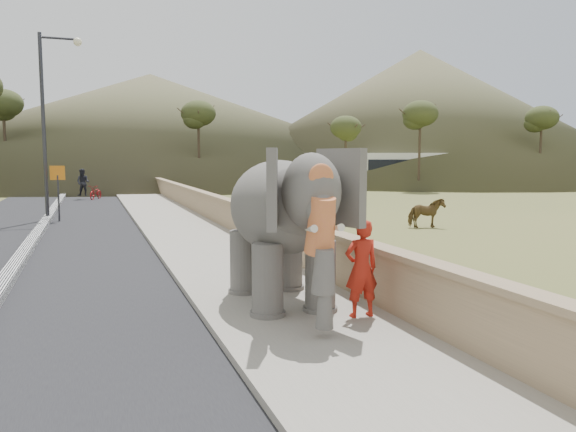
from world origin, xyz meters
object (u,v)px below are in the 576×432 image
Objects in this scene: elephant_and_man at (281,228)px; motorcyclist at (89,187)px; lamppost at (51,108)px; cow at (426,213)px.

elephant_and_man reaches higher than motorcyclist.
elephant_and_man is at bearing -74.41° from lamppost.
cow is 13.06m from elephant_and_man.
cow is (13.86, -7.60, -4.29)m from lamppost.
cow is at bearing -57.77° from motorcyclist.
lamppost reaches higher than motorcyclist.
lamppost is 12.87m from motorcyclist.
lamppost is 2.11× the size of elephant_and_man.
lamppost is 5.77× the size of cow.
lamppost is 17.84m from elephant_and_man.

